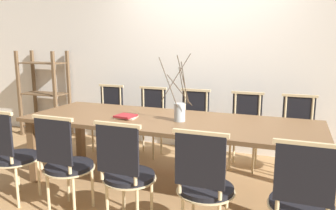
% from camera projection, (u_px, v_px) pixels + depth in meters
% --- Properties ---
extents(ground_plane, '(16.00, 16.00, 0.00)m').
position_uv_depth(ground_plane, '(168.00, 186.00, 3.53)').
color(ground_plane, '#A87F51').
extents(wall_rear, '(12.00, 0.06, 3.20)m').
position_uv_depth(wall_rear, '(205.00, 37.00, 4.52)').
color(wall_rear, white).
rests_on(wall_rear, ground_plane).
extents(dining_table, '(3.05, 1.05, 0.74)m').
position_uv_depth(dining_table, '(168.00, 126.00, 3.41)').
color(dining_table, brown).
rests_on(dining_table, ground_plane).
extents(chair_near_leftend, '(0.45, 0.45, 0.93)m').
position_uv_depth(chair_near_leftend, '(11.00, 153.00, 3.10)').
color(chair_near_leftend, black).
rests_on(chair_near_leftend, ground_plane).
extents(chair_near_left, '(0.45, 0.45, 0.93)m').
position_uv_depth(chair_near_left, '(65.00, 162.00, 2.87)').
color(chair_near_left, black).
rests_on(chair_near_left, ground_plane).
extents(chair_near_center, '(0.45, 0.45, 0.93)m').
position_uv_depth(chair_near_center, '(126.00, 171.00, 2.66)').
color(chair_near_center, black).
rests_on(chair_near_center, ground_plane).
extents(chair_near_right, '(0.45, 0.45, 0.93)m').
position_uv_depth(chair_near_right, '(204.00, 184.00, 2.43)').
color(chair_near_right, black).
rests_on(chair_near_right, ground_plane).
extents(chair_near_rightend, '(0.45, 0.45, 0.93)m').
position_uv_depth(chair_near_rightend, '(302.00, 199.00, 2.19)').
color(chair_near_rightend, black).
rests_on(chair_near_rightend, ground_plane).
extents(chair_far_leftend, '(0.45, 0.45, 0.93)m').
position_uv_depth(chair_far_leftend, '(107.00, 116.00, 4.69)').
color(chair_far_leftend, black).
rests_on(chair_far_leftend, ground_plane).
extents(chair_far_left, '(0.45, 0.45, 0.93)m').
position_uv_depth(chair_far_left, '(150.00, 120.00, 4.45)').
color(chair_far_left, black).
rests_on(chair_far_left, ground_plane).
extents(chair_far_center, '(0.45, 0.45, 0.93)m').
position_uv_depth(chair_far_center, '(193.00, 124.00, 4.23)').
color(chair_far_center, black).
rests_on(chair_far_center, ground_plane).
extents(chair_far_right, '(0.45, 0.45, 0.93)m').
position_uv_depth(chair_far_right, '(245.00, 128.00, 3.99)').
color(chair_far_right, black).
rests_on(chair_far_right, ground_plane).
extents(chair_far_rightend, '(0.45, 0.45, 0.93)m').
position_uv_depth(chair_far_rightend, '(297.00, 133.00, 3.78)').
color(chair_far_rightend, black).
rests_on(chair_far_rightend, ground_plane).
extents(vase_centerpiece, '(0.38, 0.43, 0.67)m').
position_uv_depth(vase_centerpiece, '(180.00, 110.00, 3.29)').
color(vase_centerpiece, '#B2BCC1').
rests_on(vase_centerpiece, dining_table).
extents(book_stack, '(0.22, 0.21, 0.04)m').
position_uv_depth(book_stack, '(126.00, 116.00, 3.44)').
color(book_stack, beige).
rests_on(book_stack, dining_table).
extents(shelving_rack, '(0.77, 0.38, 1.40)m').
position_uv_depth(shelving_rack, '(44.00, 94.00, 5.39)').
color(shelving_rack, brown).
rests_on(shelving_rack, ground_plane).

